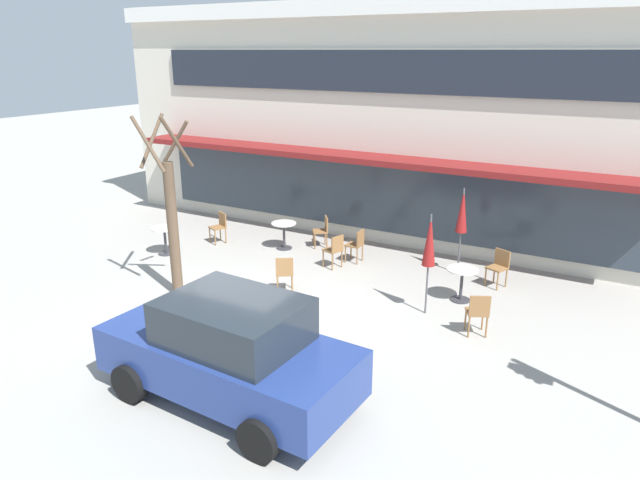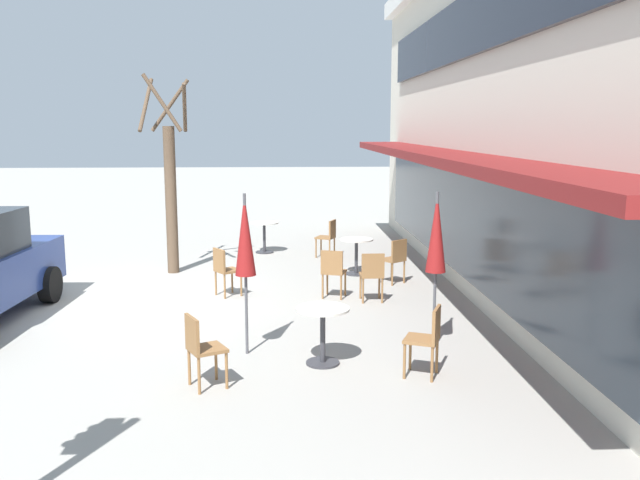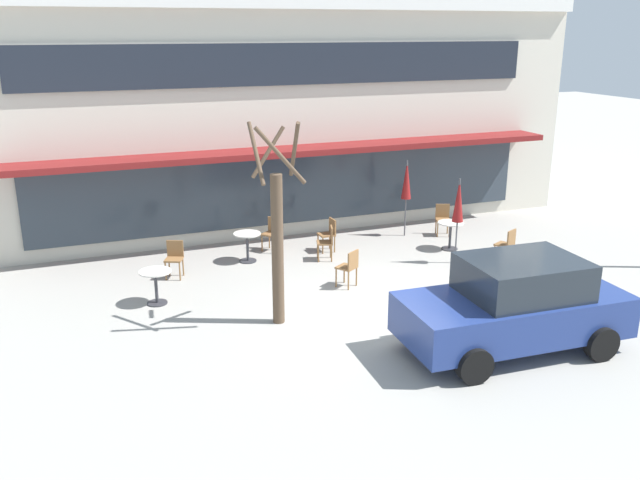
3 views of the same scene
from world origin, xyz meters
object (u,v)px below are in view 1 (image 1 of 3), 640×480
at_px(cafe_chair_2, 478,311).
at_px(cafe_chair_3, 335,249).
at_px(cafe_table_by_tree, 462,279).
at_px(patio_umbrella_green_folded, 462,211).
at_px(parked_sedan, 230,350).
at_px(cafe_chair_1, 323,229).
at_px(cafe_chair_6, 499,265).
at_px(cafe_chair_4, 220,225).
at_px(cafe_chair_5, 357,243).
at_px(cafe_table_streetside, 284,231).
at_px(cafe_table_near_wall, 165,236).
at_px(cafe_chair_0, 285,271).
at_px(patio_umbrella_cream_folded, 430,241).
at_px(street_tree, 171,217).

distance_m(cafe_chair_2, cafe_chair_3, 4.57).
xyz_separation_m(cafe_table_by_tree, cafe_chair_2, (0.75, -1.48, 0.01)).
relative_size(patio_umbrella_green_folded, parked_sedan, 0.51).
bearing_deg(cafe_chair_1, cafe_chair_6, -4.87).
bearing_deg(cafe_chair_1, cafe_chair_2, -31.16).
xyz_separation_m(cafe_chair_4, parked_sedan, (5.20, -6.14, 0.35)).
distance_m(cafe_table_by_tree, cafe_chair_5, 3.29).
distance_m(cafe_table_streetside, parked_sedan, 7.38).
relative_size(cafe_table_near_wall, cafe_chair_0, 0.85).
height_order(patio_umbrella_cream_folded, cafe_chair_6, patio_umbrella_cream_folded).
bearing_deg(patio_umbrella_green_folded, parked_sedan, -102.41).
bearing_deg(cafe_chair_5, cafe_table_near_wall, -157.43).
bearing_deg(street_tree, cafe_table_streetside, 83.76).
relative_size(cafe_table_streetside, cafe_chair_3, 0.85).
xyz_separation_m(cafe_table_near_wall, parked_sedan, (5.87, -4.61, 0.36)).
distance_m(patio_umbrella_green_folded, street_tree, 6.89).
bearing_deg(cafe_chair_2, cafe_table_near_wall, 176.62).
relative_size(cafe_chair_0, cafe_chair_5, 1.00).
bearing_deg(patio_umbrella_cream_folded, cafe_table_by_tree, 65.20).
xyz_separation_m(cafe_chair_6, parked_sedan, (-2.63, -6.84, 0.35)).
relative_size(cafe_table_near_wall, cafe_table_streetside, 1.00).
height_order(cafe_table_near_wall, cafe_chair_4, cafe_chair_4).
xyz_separation_m(cafe_table_near_wall, cafe_chair_5, (4.86, 2.02, 0.01)).
bearing_deg(cafe_table_near_wall, cafe_chair_2, -3.38).
bearing_deg(cafe_chair_0, cafe_chair_5, 77.95).
bearing_deg(cafe_chair_3, cafe_table_streetside, 162.09).
bearing_deg(cafe_chair_2, cafe_table_by_tree, 116.79).
bearing_deg(street_tree, cafe_chair_4, 113.80).
xyz_separation_m(cafe_chair_0, cafe_chair_6, (4.20, 2.84, 0.00)).
relative_size(cafe_table_near_wall, cafe_chair_6, 0.85).
bearing_deg(parked_sedan, cafe_table_by_tree, 69.31).
relative_size(cafe_table_by_tree, parked_sedan, 0.18).
xyz_separation_m(cafe_table_by_tree, street_tree, (-5.80, -2.85, 1.33)).
distance_m(cafe_chair_1, cafe_chair_5, 1.53).
distance_m(patio_umbrella_green_folded, cafe_chair_4, 6.94).
distance_m(cafe_chair_0, cafe_chair_3, 1.98).
height_order(cafe_table_by_tree, parked_sedan, parked_sedan).
height_order(cafe_table_near_wall, patio_umbrella_green_folded, patio_umbrella_green_folded).
height_order(cafe_chair_1, cafe_chair_3, same).
distance_m(patio_umbrella_cream_folded, cafe_chair_2, 1.71).
relative_size(cafe_table_near_wall, cafe_chair_3, 0.85).
distance_m(cafe_table_near_wall, street_tree, 3.17).
distance_m(cafe_chair_0, cafe_chair_1, 3.37).
height_order(cafe_table_by_tree, patio_umbrella_green_folded, patio_umbrella_green_folded).
bearing_deg(patio_umbrella_green_folded, cafe_table_streetside, -173.40).
bearing_deg(cafe_chair_1, cafe_chair_5, -24.70).
xyz_separation_m(cafe_table_near_wall, patio_umbrella_green_folded, (7.44, 2.55, 1.11)).
bearing_deg(cafe_chair_1, parked_sedan, -71.79).
bearing_deg(cafe_table_by_tree, patio_umbrella_cream_folded, -114.80).
xyz_separation_m(patio_umbrella_cream_folded, cafe_chair_6, (0.99, 2.27, -1.10)).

